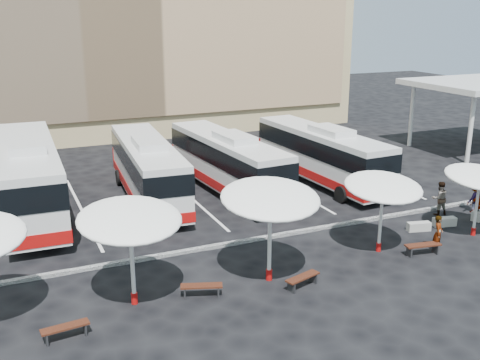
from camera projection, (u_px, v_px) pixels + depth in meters
name	position (u px, v px, depth m)	size (l,w,h in m)	color
ground	(247.00, 247.00, 25.12)	(120.00, 120.00, 0.00)	black
curb_divider	(242.00, 242.00, 25.54)	(34.00, 0.25, 0.15)	black
bay_lines	(189.00, 196.00, 32.13)	(24.15, 12.00, 0.01)	white
bus_0	(29.00, 175.00, 28.82)	(3.29, 12.98, 4.10)	silver
bus_1	(147.00, 167.00, 31.01)	(3.32, 11.62, 3.64)	silver
bus_2	(227.00, 161.00, 32.47)	(3.25, 11.48, 3.60)	silver
bus_3	(321.00, 153.00, 34.21)	(3.11, 11.51, 3.62)	silver
sunshade_1	(130.00, 220.00, 19.34)	(3.91, 3.95, 3.80)	silver
sunshade_2	(270.00, 199.00, 21.09)	(4.16, 4.20, 3.97)	silver
sunshade_3	(383.00, 187.00, 23.86)	(3.72, 3.76, 3.47)	silver
sunshade_4	(480.00, 178.00, 25.66)	(3.38, 3.42, 3.34)	silver
wood_bench_0	(65.00, 329.00, 17.97)	(1.55, 0.56, 0.47)	black
wood_bench_1	(202.00, 288.00, 20.66)	(1.59, 0.90, 0.47)	black
wood_bench_2	(303.00, 279.00, 21.36)	(1.56, 0.82, 0.46)	black
wood_bench_3	(423.00, 247.00, 24.23)	(1.65, 0.69, 0.49)	black
conc_bench_0	(419.00, 227.00, 26.96)	(1.12, 0.37, 0.42)	#969691
conc_bench_1	(444.00, 222.00, 27.56)	(1.15, 0.38, 0.43)	#969691
conc_bench_2	(480.00, 214.00, 28.56)	(1.32, 0.44, 0.50)	#969691
passenger_0	(438.00, 233.00, 24.54)	(0.59, 0.39, 1.63)	black
passenger_1	(440.00, 198.00, 28.91)	(0.87, 0.68, 1.78)	black
passenger_2	(480.00, 206.00, 28.11)	(0.93, 0.39, 1.59)	black
passenger_3	(474.00, 198.00, 29.33)	(1.01, 0.58, 1.56)	black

